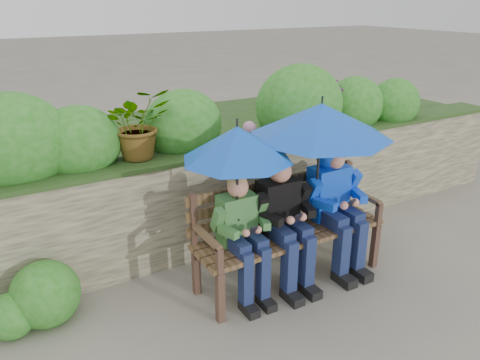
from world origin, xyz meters
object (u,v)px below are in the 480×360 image
umbrella_right (321,120)px  boy_left (243,231)px  boy_middle (284,217)px  park_bench (286,223)px  boy_right (335,197)px  umbrella_left (237,143)px

umbrella_right → boy_left: bearing=-178.6°
umbrella_right → boy_middle: bearing=-175.9°
park_bench → boy_right: (0.48, -0.07, 0.18)m
boy_middle → boy_right: size_ratio=0.97×
boy_middle → umbrella_left: size_ratio=1.32×
boy_left → boy_right: size_ratio=0.91×
boy_right → umbrella_left: 1.19m
boy_left → umbrella_right: bearing=1.4°
boy_middle → umbrella_left: bearing=176.0°
park_bench → boy_right: boy_right is taller
park_bench → boy_right: 0.51m
umbrella_left → umbrella_right: umbrella_right is taller
boy_left → umbrella_right: size_ratio=0.90×
park_bench → boy_middle: boy_middle is taller
boy_right → umbrella_left: umbrella_left is taller
park_bench → boy_left: boy_left is taller
park_bench → umbrella_left: (-0.52, -0.05, 0.82)m
boy_middle → boy_right: boy_right is taller
park_bench → boy_middle: (-0.08, -0.08, 0.12)m
boy_middle → umbrella_right: 0.86m
boy_right → park_bench: bearing=171.2°
boy_left → boy_middle: (0.41, -0.01, 0.03)m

